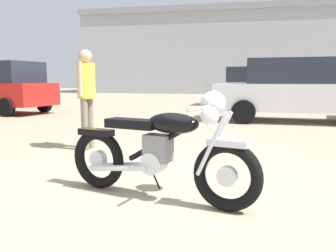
{
  "coord_description": "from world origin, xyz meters",
  "views": [
    {
      "loc": [
        0.61,
        -2.86,
        1.17
      ],
      "look_at": [
        -0.47,
        1.28,
        0.58
      ],
      "focal_mm": 36.28,
      "sensor_mm": 36.0,
      "label": 1
    }
  ],
  "objects_px": {
    "pale_sedan_back": "(263,85)",
    "dark_sedan_left": "(306,88)",
    "vintage_motorcycle": "(162,150)",
    "bystander": "(86,89)",
    "silver_sedan_mid": "(2,87)"
  },
  "relations": [
    {
      "from": "bystander",
      "to": "silver_sedan_mid",
      "type": "relative_size",
      "value": 0.4
    },
    {
      "from": "pale_sedan_back",
      "to": "dark_sedan_left",
      "type": "bearing_deg",
      "value": 103.13
    },
    {
      "from": "vintage_motorcycle",
      "to": "dark_sedan_left",
      "type": "relative_size",
      "value": 0.43
    },
    {
      "from": "dark_sedan_left",
      "to": "silver_sedan_mid",
      "type": "bearing_deg",
      "value": 0.76
    },
    {
      "from": "pale_sedan_back",
      "to": "dark_sedan_left",
      "type": "distance_m",
      "value": 5.93
    },
    {
      "from": "vintage_motorcycle",
      "to": "silver_sedan_mid",
      "type": "bearing_deg",
      "value": 151.0
    },
    {
      "from": "vintage_motorcycle",
      "to": "bystander",
      "type": "distance_m",
      "value": 2.79
    },
    {
      "from": "vintage_motorcycle",
      "to": "silver_sedan_mid",
      "type": "distance_m",
      "value": 10.48
    },
    {
      "from": "silver_sedan_mid",
      "to": "pale_sedan_back",
      "type": "xyz_separation_m",
      "value": [
        8.94,
        5.78,
        0.02
      ]
    },
    {
      "from": "bystander",
      "to": "dark_sedan_left",
      "type": "relative_size",
      "value": 0.35
    },
    {
      "from": "vintage_motorcycle",
      "to": "pale_sedan_back",
      "type": "height_order",
      "value": "pale_sedan_back"
    },
    {
      "from": "vintage_motorcycle",
      "to": "pale_sedan_back",
      "type": "distance_m",
      "value": 12.83
    },
    {
      "from": "dark_sedan_left",
      "to": "pale_sedan_back",
      "type": "bearing_deg",
      "value": -78.81
    },
    {
      "from": "vintage_motorcycle",
      "to": "silver_sedan_mid",
      "type": "relative_size",
      "value": 0.5
    },
    {
      "from": "vintage_motorcycle",
      "to": "silver_sedan_mid",
      "type": "xyz_separation_m",
      "value": [
        -7.8,
        6.99,
        0.43
      ]
    }
  ]
}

